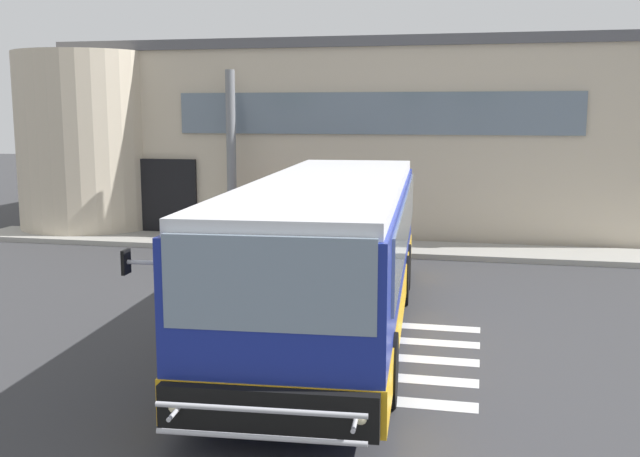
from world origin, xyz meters
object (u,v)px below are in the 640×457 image
entry_support_column (231,154)px  bus_main_foreground (331,257)px  passenger_near_column (253,208)px  passenger_by_doorway (278,209)px

entry_support_column → bus_main_foreground: size_ratio=0.45×
entry_support_column → bus_main_foreground: 9.65m
passenger_near_column → passenger_by_doorway: 0.82m
entry_support_column → passenger_near_column: size_ratio=2.93×
bus_main_foreground → passenger_by_doorway: size_ratio=6.53×
entry_support_column → passenger_by_doorway: (1.59, -0.68, -1.49)m
bus_main_foreground → passenger_near_column: 8.80m
bus_main_foreground → entry_support_column: bearing=119.4°
entry_support_column → passenger_near_column: bearing=-29.3°
bus_main_foreground → passenger_near_column: size_ratio=6.53×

